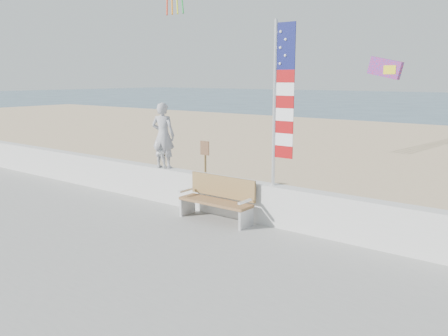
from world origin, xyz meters
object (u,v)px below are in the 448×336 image
(bench, at_px, (218,198))
(adult, at_px, (163,135))
(flag, at_px, (280,97))
(child, at_px, (161,150))

(bench, bearing_deg, adult, 168.03)
(adult, height_order, bench, adult)
(adult, xyz_separation_m, flag, (3.45, -0.00, 1.07))
(flag, bearing_deg, bench, -160.84)
(child, relative_size, bench, 0.52)
(flag, bearing_deg, child, 180.00)
(child, bearing_deg, adult, 169.01)
(adult, height_order, child, adult)
(child, xyz_separation_m, bench, (2.22, -0.45, -0.86))
(child, xyz_separation_m, flag, (3.53, -0.00, 1.45))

